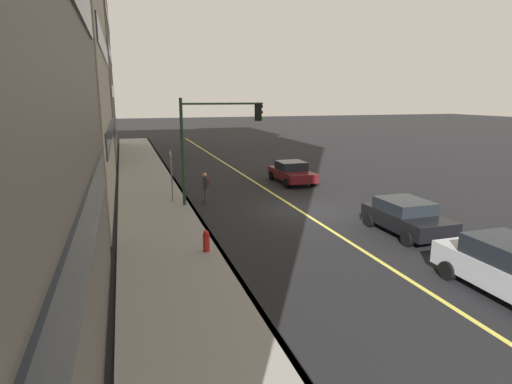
% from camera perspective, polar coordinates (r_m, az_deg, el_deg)
% --- Properties ---
extents(ground, '(200.00, 200.00, 0.00)m').
position_cam_1_polar(ground, '(21.32, 5.94, -2.52)').
color(ground, black).
extents(sidewalk_slab, '(80.00, 3.71, 0.15)m').
position_cam_1_polar(sidewalk_slab, '(19.67, -12.95, -3.87)').
color(sidewalk_slab, gray).
rests_on(sidewalk_slab, ground).
extents(curb_edge, '(80.00, 0.16, 0.15)m').
position_cam_1_polar(curb_edge, '(19.87, -7.84, -3.49)').
color(curb_edge, slate).
rests_on(curb_edge, ground).
extents(lane_stripe_center, '(80.00, 0.16, 0.01)m').
position_cam_1_polar(lane_stripe_center, '(21.31, 5.94, -2.50)').
color(lane_stripe_center, '#D8CC4C').
rests_on(lane_stripe_center, ground).
extents(building_glass_right, '(17.54, 12.30, 15.70)m').
position_cam_1_polar(building_glass_right, '(44.84, -27.23, 14.32)').
color(building_glass_right, '#56514C').
rests_on(building_glass_right, ground).
extents(car_black, '(4.00, 2.12, 1.41)m').
position_cam_1_polar(car_black, '(18.62, 19.85, -3.13)').
color(car_black, black).
rests_on(car_black, ground).
extents(car_maroon, '(4.24, 2.07, 1.42)m').
position_cam_1_polar(car_maroon, '(28.04, 4.87, 2.73)').
color(car_maroon, '#591116').
rests_on(car_maroon, ground).
extents(pedestrian_with_backpack, '(0.43, 0.42, 1.67)m').
position_cam_1_polar(pedestrian_with_backpack, '(22.64, -6.93, 0.90)').
color(pedestrian_with_backpack, '#383838').
rests_on(pedestrian_with_backpack, ground).
extents(traffic_light_mast, '(0.28, 4.37, 5.59)m').
position_cam_1_polar(traffic_light_mast, '(21.71, -5.66, 8.13)').
color(traffic_light_mast, '#1E3823').
rests_on(traffic_light_mast, ground).
extents(street_sign_post, '(0.60, 0.08, 2.91)m').
position_cam_1_polar(street_sign_post, '(22.56, -11.47, 2.61)').
color(street_sign_post, slate).
rests_on(street_sign_post, ground).
extents(fire_hydrant, '(0.24, 0.24, 0.94)m').
position_cam_1_polar(fire_hydrant, '(15.33, -6.80, -6.91)').
color(fire_hydrant, red).
rests_on(fire_hydrant, ground).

